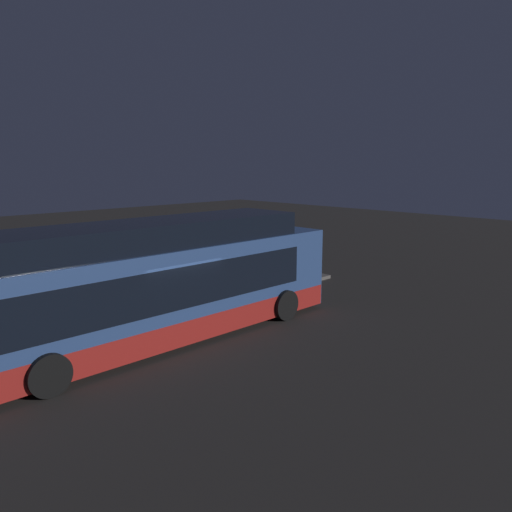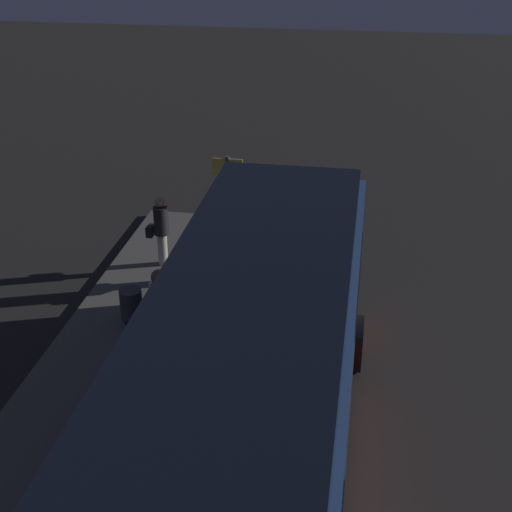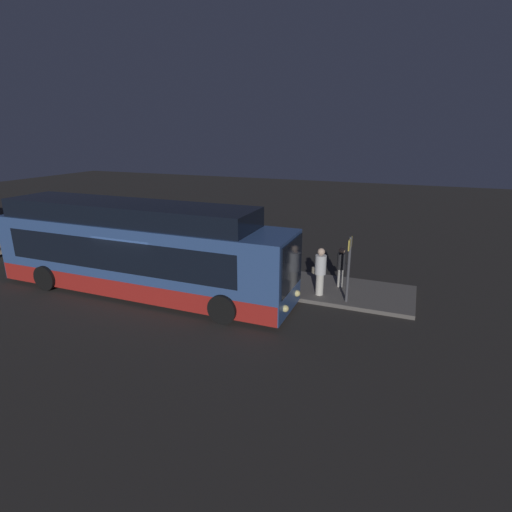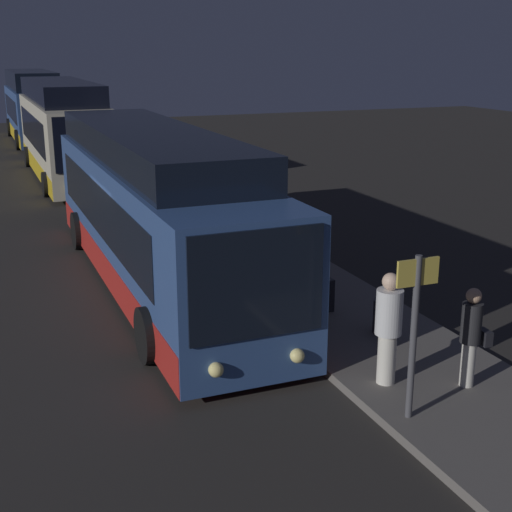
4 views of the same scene
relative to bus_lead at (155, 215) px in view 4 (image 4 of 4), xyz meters
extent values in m
plane|color=#2B2826|center=(0.22, -0.25, -1.63)|extent=(80.00, 80.00, 0.00)
cube|color=#605B56|center=(0.22, 2.84, -1.55)|extent=(20.00, 2.98, 0.15)
cube|color=#33518C|center=(0.10, 0.00, -0.11)|extent=(12.19, 2.48, 2.68)
cube|color=#B2231E|center=(0.10, 0.00, -1.10)|extent=(12.13, 2.50, 0.70)
cube|color=black|center=(-0.20, 0.00, 0.22)|extent=(10.00, 2.51, 1.18)
cube|color=black|center=(6.22, 0.00, 0.28)|extent=(0.06, 2.18, 1.72)
sphere|color=#F9E58C|center=(6.24, 0.68, -1.00)|extent=(0.24, 0.24, 0.24)
sphere|color=#F9E58C|center=(6.24, -0.68, -1.00)|extent=(0.24, 0.24, 0.24)
cylinder|color=black|center=(4.25, 1.24, -1.12)|extent=(1.02, 0.30, 1.02)
cylinder|color=black|center=(4.25, -1.24, -1.12)|extent=(1.02, 0.30, 1.02)
cylinder|color=black|center=(-3.68, 1.24, -1.12)|extent=(1.02, 0.30, 1.02)
cylinder|color=black|center=(-3.68, -1.24, -1.12)|extent=(1.02, 0.30, 1.02)
cube|color=black|center=(-0.38, 0.00, 1.59)|extent=(10.37, 2.28, 0.72)
cube|color=beige|center=(-15.17, 0.00, 0.04)|extent=(11.44, 2.49, 3.00)
cube|color=gold|center=(-15.17, 0.00, -1.11)|extent=(11.38, 2.51, 0.70)
cube|color=black|center=(-15.46, 0.00, 0.40)|extent=(9.38, 2.52, 1.32)
cube|color=black|center=(-9.43, 0.00, 0.48)|extent=(0.06, 2.19, 1.92)
sphere|color=#F9E58C|center=(-9.41, 0.68, -1.01)|extent=(0.24, 0.24, 0.24)
sphere|color=#F9E58C|center=(-9.41, -0.68, -1.01)|extent=(0.24, 0.24, 0.24)
cylinder|color=black|center=(-11.28, 1.24, -1.16)|extent=(0.93, 0.30, 0.93)
cylinder|color=black|center=(-11.28, -1.24, -1.16)|extent=(0.93, 0.30, 0.93)
cylinder|color=black|center=(-18.72, 1.24, -1.16)|extent=(0.93, 0.30, 0.93)
cylinder|color=black|center=(-18.72, -1.24, -1.16)|extent=(0.93, 0.30, 0.93)
cube|color=black|center=(-15.63, 0.00, 1.95)|extent=(9.72, 2.29, 0.81)
cube|color=#33518C|center=(-28.11, 0.00, -0.04)|extent=(10.20, 2.47, 2.80)
cube|color=gold|center=(-28.11, 0.00, -1.08)|extent=(10.14, 2.49, 0.70)
cube|color=black|center=(-28.37, 0.00, 0.30)|extent=(8.36, 2.50, 1.23)
cube|color=black|center=(-23.00, 0.00, 0.37)|extent=(0.06, 2.17, 1.79)
sphere|color=#F9E58C|center=(-22.98, 0.68, -0.98)|extent=(0.24, 0.24, 0.24)
sphere|color=#F9E58C|center=(-22.98, -0.68, -0.98)|extent=(0.24, 0.24, 0.24)
cylinder|color=black|center=(-24.65, 1.23, -1.08)|extent=(1.09, 0.30, 1.09)
cylinder|color=black|center=(-24.65, -1.23, -1.08)|extent=(1.09, 0.30, 1.09)
cylinder|color=black|center=(-31.27, 1.23, -1.08)|extent=(1.09, 0.30, 1.09)
cylinder|color=black|center=(-31.27, -1.23, -1.08)|extent=(1.09, 0.30, 1.09)
cube|color=black|center=(-28.52, 0.00, 1.87)|extent=(8.67, 2.27, 1.01)
cylinder|color=silver|center=(7.32, 3.16, -1.10)|extent=(0.24, 0.24, 0.74)
cylinder|color=#262628|center=(7.32, 3.16, -0.41)|extent=(0.34, 0.34, 0.65)
sphere|color=tan|center=(7.32, 3.16, 0.04)|extent=(0.24, 0.24, 0.24)
cube|color=black|center=(7.34, 3.42, -0.68)|extent=(0.29, 0.16, 0.24)
cylinder|color=silver|center=(6.75, 2.02, -1.06)|extent=(0.42, 0.42, 0.84)
cylinder|color=silver|center=(6.75, 2.02, -0.27)|extent=(0.60, 0.60, 0.73)
sphere|color=beige|center=(6.75, 2.02, 0.24)|extent=(0.27, 0.27, 0.27)
cube|color=beige|center=(6.53, 2.24, -0.58)|extent=(0.30, 0.30, 0.24)
cylinder|color=#6B604C|center=(3.82, 2.15, -1.07)|extent=(0.25, 0.25, 0.80)
cylinder|color=silver|center=(3.82, 2.15, -0.32)|extent=(0.35, 0.35, 0.70)
sphere|color=brown|center=(3.82, 2.15, 0.16)|extent=(0.26, 0.26, 0.26)
cube|color=black|center=(3.54, 2.15, -0.62)|extent=(0.14, 0.28, 0.24)
cube|color=black|center=(3.44, 2.66, -1.14)|extent=(0.34, 0.21, 0.68)
cylinder|color=black|center=(3.44, 2.66, -0.68)|extent=(0.02, 0.02, 0.24)
cylinder|color=#4C4C51|center=(7.83, 1.74, -0.25)|extent=(0.10, 0.10, 2.46)
cube|color=#E5C64C|center=(7.83, 1.74, 0.74)|extent=(0.04, 0.66, 0.38)
cylinder|color=#3F3F44|center=(4.94, 3.11, -1.15)|extent=(0.44, 0.44, 0.65)
camera|label=1|loc=(-7.74, -12.00, 3.60)|focal=35.00mm
camera|label=2|loc=(-6.47, -1.24, 6.00)|focal=50.00mm
camera|label=3|loc=(9.78, -12.05, 4.51)|focal=28.00mm
camera|label=4|loc=(15.63, -3.84, 3.72)|focal=50.00mm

